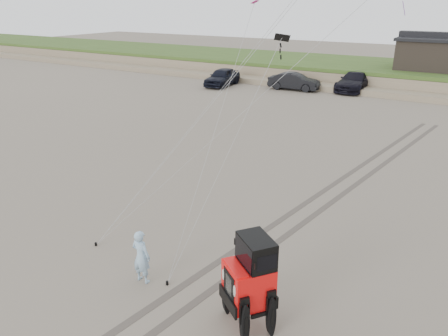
{
  "coord_description": "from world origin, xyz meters",
  "views": [
    {
      "loc": [
        7.04,
        -8.48,
        7.8
      ],
      "look_at": [
        0.03,
        3.0,
        2.6
      ],
      "focal_mm": 35.0,
      "sensor_mm": 36.0,
      "label": 1
    }
  ],
  "objects": [
    {
      "name": "ground",
      "position": [
        0.0,
        0.0,
        0.0
      ],
      "size": [
        160.0,
        160.0,
        0.0
      ],
      "primitive_type": "plane",
      "color": "#6B6054",
      "rests_on": "ground"
    },
    {
      "name": "dune_ridge",
      "position": [
        0.0,
        37.5,
        0.82
      ],
      "size": [
        160.0,
        14.25,
        1.73
      ],
      "color": "#7A6B54",
      "rests_on": "ground"
    },
    {
      "name": "cabin",
      "position": [
        2.0,
        37.0,
        3.24
      ],
      "size": [
        6.4,
        5.4,
        3.35
      ],
      "color": "black",
      "rests_on": "dune_ridge"
    },
    {
      "name": "truck_a",
      "position": [
        -15.21,
        27.61,
        0.84
      ],
      "size": [
        2.47,
        5.12,
        1.69
      ],
      "primitive_type": "imported",
      "rotation": [
        0.0,
        0.0,
        0.1
      ],
      "color": "black",
      "rests_on": "ground"
    },
    {
      "name": "truck_b",
      "position": [
        -8.47,
        29.31,
        0.78
      ],
      "size": [
        4.83,
        2.03,
        1.55
      ],
      "primitive_type": "imported",
      "rotation": [
        0.0,
        0.0,
        1.65
      ],
      "color": "black",
      "rests_on": "ground"
    },
    {
      "name": "truck_c",
      "position": [
        -3.56,
        31.88,
        0.86
      ],
      "size": [
        2.58,
        6.02,
        1.73
      ],
      "primitive_type": "imported",
      "rotation": [
        0.0,
        0.0,
        -0.03
      ],
      "color": "black",
      "rests_on": "ground"
    },
    {
      "name": "jeep",
      "position": [
        2.84,
        -0.43,
        0.99
      ],
      "size": [
        5.02,
        5.62,
        1.98
      ],
      "primitive_type": null,
      "rotation": [
        0.0,
        0.0,
        -0.64
      ],
      "color": "red",
      "rests_on": "ground"
    },
    {
      "name": "man",
      "position": [
        -0.69,
        -0.45,
        0.84
      ],
      "size": [
        0.61,
        0.41,
        1.67
      ],
      "primitive_type": "imported",
      "rotation": [
        0.0,
        0.0,
        3.15
      ],
      "color": "#82B3C9",
      "rests_on": "ground"
    },
    {
      "name": "stake_main",
      "position": [
        -3.37,
        0.22,
        0.06
      ],
      "size": [
        0.08,
        0.08,
        0.12
      ],
      "primitive_type": "cylinder",
      "color": "black",
      "rests_on": "ground"
    },
    {
      "name": "stake_aux",
      "position": [
        0.05,
        -0.23,
        0.06
      ],
      "size": [
        0.08,
        0.08,
        0.12
      ],
      "primitive_type": "cylinder",
      "color": "black",
      "rests_on": "ground"
    },
    {
      "name": "tire_tracks",
      "position": [
        2.0,
        8.0,
        0.0
      ],
      "size": [
        5.22,
        29.74,
        0.01
      ],
      "color": "#4C443D",
      "rests_on": "ground"
    }
  ]
}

